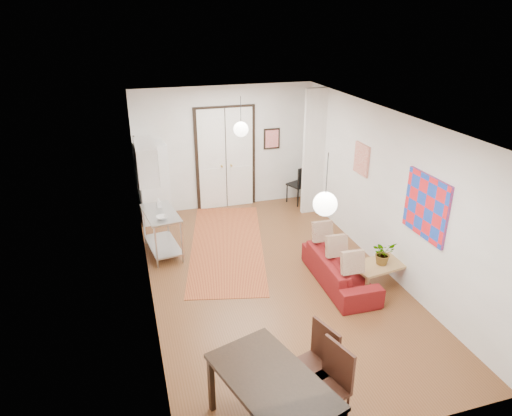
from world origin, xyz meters
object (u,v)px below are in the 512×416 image
object	(u,v)px
kitchen_counter	(162,227)
sofa	(340,269)
fridge	(153,183)
black_side_chair	(297,180)
dining_table	(272,385)
dining_chair_near	(307,356)
coffee_table	(380,267)
dining_chair_far	(319,377)

from	to	relation	value
kitchen_counter	sofa	bearing A→B (deg)	-43.03
kitchen_counter	fridge	world-z (taller)	fridge
sofa	fridge	distance (m)	4.67
kitchen_counter	black_side_chair	bearing A→B (deg)	18.57
dining_table	dining_chair_near	world-z (taller)	dining_chair_near
sofa	coffee_table	distance (m)	0.68
fridge	dining_table	distance (m)	6.34
coffee_table	kitchen_counter	distance (m)	4.14
black_side_chair	sofa	bearing A→B (deg)	56.78
kitchen_counter	fridge	size ratio (longest dim) A/B	0.67
sofa	fridge	bearing A→B (deg)	39.28
dining_chair_far	sofa	bearing A→B (deg)	131.40
fridge	coffee_table	bearing A→B (deg)	-56.40
coffee_table	dining_table	xyz separation A→B (m)	(-2.77, -2.39, 0.36)
coffee_table	kitchen_counter	world-z (taller)	kitchen_counter
sofa	dining_chair_near	bearing A→B (deg)	146.29
sofa	dining_chair_far	distance (m)	2.99
dining_chair_far	dining_chair_near	bearing A→B (deg)	162.60
kitchen_counter	dining_table	size ratio (longest dim) A/B	0.72
dining_table	dining_chair_near	xyz separation A→B (m)	(0.60, 0.45, -0.14)
kitchen_counter	dining_chair_near	xyz separation A→B (m)	(1.30, -4.19, 0.03)
fridge	dining_chair_near	bearing A→B (deg)	-85.43
dining_chair_near	sofa	bearing A→B (deg)	127.54
dining_chair_near	black_side_chair	bearing A→B (deg)	142.32
coffee_table	dining_chair_near	bearing A→B (deg)	-138.20
fridge	dining_chair_far	size ratio (longest dim) A/B	1.76
coffee_table	black_side_chair	distance (m)	4.01
dining_chair_far	black_side_chair	size ratio (longest dim) A/B	1.04
sofa	fridge	size ratio (longest dim) A/B	1.03
dining_chair_far	kitchen_counter	bearing A→B (deg)	178.63
fridge	black_side_chair	bearing A→B (deg)	-6.46
coffee_table	dining_chair_near	xyz separation A→B (m)	(-2.17, -1.94, 0.22)
coffee_table	sofa	bearing A→B (deg)	157.54
dining_table	black_side_chair	world-z (taller)	black_side_chair
black_side_chair	fridge	bearing A→B (deg)	-21.77
coffee_table	dining_chair_near	size ratio (longest dim) A/B	1.01
dining_table	dining_chair_far	bearing A→B (deg)	9.80
black_side_chair	coffee_table	bearing A→B (deg)	66.28
coffee_table	dining_chair_far	xyz separation A→B (m)	(-2.17, -2.29, 0.22)
dining_chair_near	dining_chair_far	size ratio (longest dim) A/B	1.00
dining_chair_near	dining_chair_far	bearing A→B (deg)	-17.40
dining_table	black_side_chair	xyz separation A→B (m)	(2.80, 6.39, -0.16)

